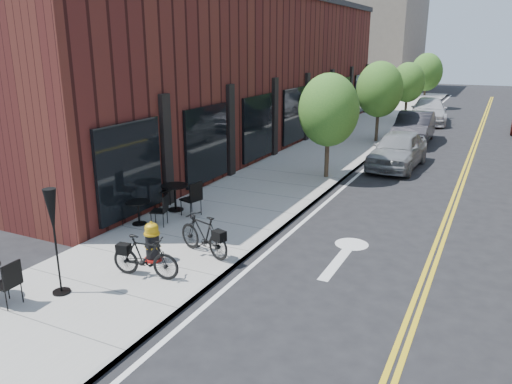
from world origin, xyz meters
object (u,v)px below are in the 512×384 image
Objects in this scene: fire_hydrant at (152,242)px; bistro_set_c at (175,194)px; parked_car_c at (429,111)px; bicycle_right at (145,257)px; parked_car_a at (398,150)px; bistro_set_b at (138,209)px; patio_umbrella at (53,219)px; bicycle_left at (204,235)px; parked_car_b at (414,128)px.

fire_hydrant is 3.61m from bistro_set_c.
bicycle_right is at bearing -101.68° from parked_car_c.
parked_car_a is at bearing -94.30° from parked_car_c.
parked_car_c is (4.40, 23.43, 0.23)m from bistro_set_b.
fire_hydrant is at bearing 71.56° from patio_umbrella.
parked_car_a is (2.77, 12.86, 0.16)m from bicycle_right.
parked_car_c is (2.56, 25.21, 0.21)m from fire_hydrant.
patio_umbrella is (1.15, -3.85, 1.13)m from bistro_set_b.
bicycle_left is at bearing -98.62° from parked_car_a.
parked_car_a is 13.11m from parked_car_c.
bicycle_left reaches higher than bistro_set_b.
parked_car_c reaches higher than bistro_set_b.
bicycle_right is 0.29× the size of parked_car_c.
parked_car_b is (4.48, 14.70, 0.15)m from bistro_set_c.
fire_hydrant is 0.18× the size of parked_car_c.
bistro_set_c is (-2.49, 2.40, 0.01)m from bicycle_left.
patio_umbrella is at bearing -65.31° from bistro_set_c.
bistro_set_b is 23.84m from parked_car_c.
fire_hydrant is at bearing 18.77° from bicycle_right.
patio_umbrella reaches higher than fire_hydrant.
bicycle_right is 0.72× the size of patio_umbrella.
parked_car_a is at bearing -20.72° from bicycle_right.
bistro_set_b is at bearing -83.57° from bistro_set_c.
parked_car_a is at bearing 76.32° from bistro_set_c.
parked_car_b is at bearing 95.93° from parked_car_a.
bistro_set_c is 0.89× the size of patio_umbrella.
bistro_set_c is (0.21, 1.44, 0.08)m from bistro_set_b.
parked_car_c reaches higher than parked_car_a.
parked_car_c is at bearing -13.37° from bicycle_right.
fire_hydrant is 12.52m from parked_car_a.
patio_umbrella is 27.49m from parked_car_c.
patio_umbrella is at bearing -102.31° from parked_car_a.
fire_hydrant reaches higher than bistro_set_b.
parked_car_a is 0.93× the size of parked_car_b.
patio_umbrella is at bearing -103.69° from parked_car_c.
bicycle_right is 0.35× the size of parked_car_a.
bicycle_left reaches higher than fire_hydrant.
patio_umbrella is at bearing -101.67° from parked_car_b.
bistro_set_b is at bearing 148.27° from fire_hydrant.
parked_car_b reaches higher than parked_car_a.
fire_hydrant is 0.58× the size of bistro_set_b.
bicycle_right is 0.96× the size of bistro_set_b.
patio_umbrella is 14.73m from parked_car_a.
fire_hydrant is at bearing -102.69° from parked_car_c.
bicycle_right reaches higher than bistro_set_b.
bicycle_left is 3.45m from patio_umbrella.
parked_car_a is (3.85, 14.19, -0.93)m from patio_umbrella.
patio_umbrella is 0.41× the size of parked_car_c.
parked_car_a reaches higher than bistro_set_b.
bicycle_left is 0.37× the size of parked_car_a.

